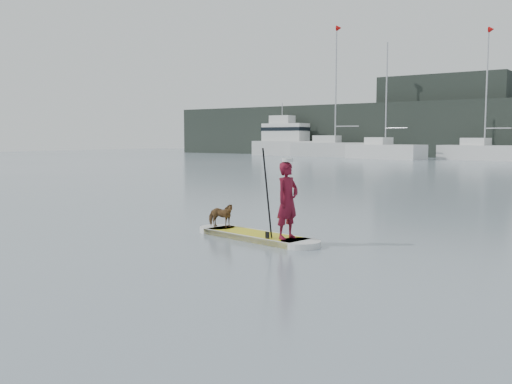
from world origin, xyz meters
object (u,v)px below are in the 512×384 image
Objects in this scene: sailboat_c at (385,150)px; motor_yacht_b at (289,141)px; paddler at (287,200)px; dog at (221,215)px; sailboat_d at (483,151)px; paddleboard at (256,236)px; sailboat_b at (334,148)px.

sailboat_c reaches higher than motor_yacht_b.
paddler is 47.31m from sailboat_c.
sailboat_d reaches higher than dog.
sailboat_d reaches higher than paddleboard.
paddleboard is 56.14m from motor_yacht_b.
sailboat_c is at bearing 28.45° from paddler.
paddleboard is 0.29× the size of sailboat_c.
sailboat_d is (16.02, -0.61, -0.11)m from sailboat_b.
dog is (-1.12, 0.19, 0.33)m from paddleboard.
paddler is 0.13× the size of sailboat_d.
paddler reaches higher than paddleboard.
sailboat_c is at bearing 119.15° from paddleboard.
sailboat_b reaches higher than sailboat_d.
dog is at bearing -75.15° from sailboat_d.
paddler is at bearing -113.09° from dog.
motor_yacht_b is (-29.10, 47.98, 1.69)m from paddleboard.
sailboat_c is 0.93× the size of sailboat_d.
sailboat_b is at bearing 125.47° from paddleboard.
dog is at bearing -60.22° from sailboat_c.
paddleboard is 47.00m from sailboat_d.
sailboat_b is 1.25× the size of sailboat_c.
sailboat_c is 9.18m from sailboat_d.
sailboat_b reaches higher than paddleboard.
paddleboard is at bearing 88.36° from paddler.
motor_yacht_b reaches higher than paddleboard.
paddler is 2.37× the size of dog.
motor_yacht_b is (-6.44, 0.84, 0.76)m from sailboat_b.
sailboat_c is (7.13, -2.91, -0.15)m from sailboat_b.
sailboat_d is (-5.53, 46.33, 0.49)m from dog.
sailboat_c is at bearing -28.96° from sailboat_b.
sailboat_b is at bearing 11.36° from dog.
paddler is at bearing -72.79° from sailboat_d.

